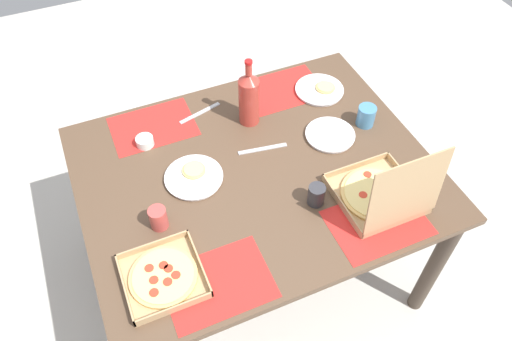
{
  "coord_description": "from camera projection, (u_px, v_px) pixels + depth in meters",
  "views": [
    {
      "loc": [
        0.51,
        1.19,
        2.28
      ],
      "look_at": [
        0.0,
        0.0,
        0.77
      ],
      "focal_mm": 34.4,
      "sensor_mm": 36.0,
      "label": 1
    }
  ],
  "objects": [
    {
      "name": "placemat_far_left",
      "position": [
        378.0,
        222.0,
        1.82
      ],
      "size": [
        0.36,
        0.26,
        0.0
      ],
      "primitive_type": "cube",
      "color": "red",
      "rests_on": "dining_table"
    },
    {
      "name": "plate_near_left",
      "position": [
        330.0,
        135.0,
        2.11
      ],
      "size": [
        0.21,
        0.21,
        0.02
      ],
      "color": "white",
      "rests_on": "dining_table"
    },
    {
      "name": "placemat_far_right",
      "position": [
        218.0,
        283.0,
        1.66
      ],
      "size": [
        0.36,
        0.26,
        0.0
      ],
      "primitive_type": "cube",
      "color": "red",
      "rests_on": "dining_table"
    },
    {
      "name": "knife_by_far_left",
      "position": [
        200.0,
        113.0,
        2.21
      ],
      "size": [
        0.21,
        0.07,
        0.0
      ],
      "primitive_type": "cube",
      "rotation": [
        0.0,
        0.0,
        0.27
      ],
      "color": "#B7B7BC",
      "rests_on": "dining_table"
    },
    {
      "name": "knife_by_near_left",
      "position": [
        263.0,
        149.0,
        2.06
      ],
      "size": [
        0.21,
        0.05,
        0.0
      ],
      "primitive_type": "cube",
      "rotation": [
        0.0,
        0.0,
        2.98
      ],
      "color": "#B7B7BC",
      "rests_on": "dining_table"
    },
    {
      "name": "pizza_box_center",
      "position": [
        382.0,
        194.0,
        1.85
      ],
      "size": [
        0.31,
        0.31,
        0.34
      ],
      "color": "tan",
      "rests_on": "dining_table"
    },
    {
      "name": "dining_table",
      "position": [
        256.0,
        187.0,
        2.07
      ],
      "size": [
        1.41,
        1.12,
        0.77
      ],
      "color": "#3F3328",
      "rests_on": "ground_plane"
    },
    {
      "name": "cup_red",
      "position": [
        158.0,
        218.0,
        1.78
      ],
      "size": [
        0.07,
        0.07,
        0.09
      ],
      "primitive_type": "cylinder",
      "color": "#BF4742",
      "rests_on": "dining_table"
    },
    {
      "name": "placemat_near_right",
      "position": [
        153.0,
        126.0,
        2.15
      ],
      "size": [
        0.36,
        0.26,
        0.0
      ],
      "primitive_type": "cube",
      "color": "red",
      "rests_on": "dining_table"
    },
    {
      "name": "ground_plane",
      "position": [
        256.0,
        266.0,
        2.58
      ],
      "size": [
        6.0,
        6.0,
        0.0
      ],
      "primitive_type": "plane",
      "color": "beige"
    },
    {
      "name": "plate_middle",
      "position": [
        194.0,
        177.0,
        1.95
      ],
      "size": [
        0.23,
        0.23,
        0.03
      ],
      "color": "white",
      "rests_on": "dining_table"
    },
    {
      "name": "cup_dark",
      "position": [
        366.0,
        116.0,
        2.13
      ],
      "size": [
        0.08,
        0.08,
        0.09
      ],
      "primitive_type": "cylinder",
      "color": "teal",
      "rests_on": "dining_table"
    },
    {
      "name": "cup_spare",
      "position": [
        316.0,
        195.0,
        1.85
      ],
      "size": [
        0.07,
        0.07,
        0.09
      ],
      "primitive_type": "cylinder",
      "color": "#333338",
      "rests_on": "dining_table"
    },
    {
      "name": "pizza_box_edge_far",
      "position": [
        163.0,
        277.0,
        1.66
      ],
      "size": [
        0.27,
        0.27,
        0.04
      ],
      "color": "tan",
      "rests_on": "dining_table"
    },
    {
      "name": "condiment_bowl",
      "position": [
        145.0,
        142.0,
        2.07
      ],
      "size": [
        0.07,
        0.07,
        0.04
      ],
      "primitive_type": "cylinder",
      "color": "white",
      "rests_on": "dining_table"
    },
    {
      "name": "placemat_near_left",
      "position": [
        283.0,
        89.0,
        2.31
      ],
      "size": [
        0.36,
        0.26,
        0.0
      ],
      "primitive_type": "cube",
      "color": "red",
      "rests_on": "dining_table"
    },
    {
      "name": "plate_near_right",
      "position": [
        320.0,
        90.0,
        2.3
      ],
      "size": [
        0.23,
        0.23,
        0.03
      ],
      "color": "white",
      "rests_on": "dining_table"
    },
    {
      "name": "soda_bottle",
      "position": [
        249.0,
        98.0,
        2.08
      ],
      "size": [
        0.09,
        0.09,
        0.32
      ],
      "color": "#B2382D",
      "rests_on": "dining_table"
    }
  ]
}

